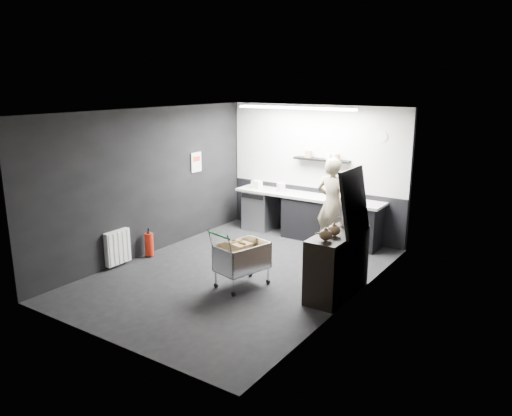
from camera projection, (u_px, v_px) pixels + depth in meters
The scene contains 22 objects.
floor at pixel (238, 273), 8.45m from camera, with size 5.50×5.50×0.00m, color black.
ceiling at pixel (237, 111), 7.78m from camera, with size 5.50×5.50×0.00m, color silver.
wall_back at pixel (315, 171), 10.32m from camera, with size 5.50×5.50×0.00m, color black.
wall_front at pixel (101, 239), 5.90m from camera, with size 5.50×5.50×0.00m, color black.
wall_left at pixel (150, 182), 9.19m from camera, with size 5.50×5.50×0.00m, color black.
wall_right at pixel (352, 213), 7.03m from camera, with size 5.50×5.50×0.00m, color black.
kitchen_wall_panel at pixel (316, 147), 10.18m from camera, with size 3.95×0.02×1.70m, color silver.
dado_panel at pixel (314, 211), 10.52m from camera, with size 3.95×0.02×1.00m, color black.
floating_shelf at pixel (322, 160), 10.04m from camera, with size 1.20×0.22×0.04m, color black.
wall_clock at pixel (383, 136), 9.35m from camera, with size 0.20×0.20×0.03m, color white.
poster at pixel (196, 162), 10.18m from camera, with size 0.02×0.30×0.40m, color white.
poster_red_band at pixel (196, 159), 10.15m from camera, with size 0.01×0.22×0.10m, color red.
radiator at pixel (118, 247), 8.68m from camera, with size 0.10×0.50×0.60m, color white.
ceiling_strip at pixel (295, 108), 9.27m from camera, with size 2.40×0.20×0.04m, color white.
prep_counter at pixel (312, 217), 10.21m from camera, with size 3.20×0.61×0.90m.
person at pixel (332, 205), 9.39m from camera, with size 0.66×0.43×1.80m, color #BCB395.
shopping_cart at pixel (242, 259), 7.82m from camera, with size 0.72×0.99×0.95m.
sideboard at pixel (339, 255), 7.50m from camera, with size 0.56×1.30×1.95m.
fire_extinguisher at pixel (149, 243), 9.19m from camera, with size 0.16×0.16×0.52m.
cardboard_box at pixel (348, 199), 9.62m from camera, with size 0.55×0.41×0.11m, color #8D6A4B.
pink_tub at pixel (281, 187), 10.48m from camera, with size 0.18×0.18×0.18m, color silver.
white_container at pixel (257, 185), 10.76m from camera, with size 0.20×0.15×0.18m, color white.
Camera 1 is at (4.65, -6.40, 3.17)m, focal length 35.00 mm.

